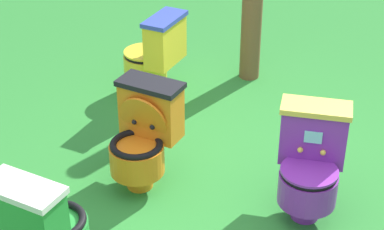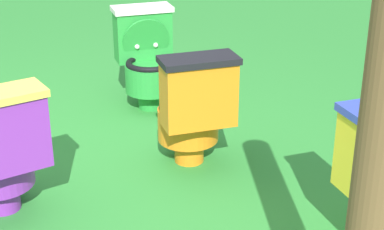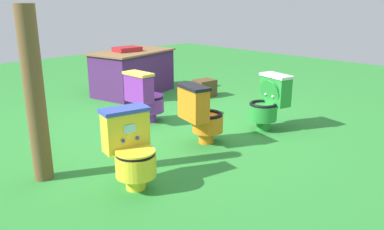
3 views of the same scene
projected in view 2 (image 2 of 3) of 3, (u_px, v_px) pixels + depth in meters
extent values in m
plane|color=#2D8433|center=(45.00, 181.00, 3.53)|extent=(14.00, 14.00, 0.00)
cylinder|color=purple|center=(3.00, 197.00, 3.24)|extent=(0.19, 0.19, 0.14)
cube|color=purple|center=(3.00, 135.00, 2.93)|extent=(0.20, 0.42, 0.37)
sphere|color=#EACC4C|center=(12.00, 133.00, 3.07)|extent=(0.04, 0.04, 0.04)
cylinder|color=green|center=(150.00, 98.00, 4.54)|extent=(0.22, 0.22, 0.14)
cylinder|color=green|center=(150.00, 78.00, 4.46)|extent=(0.45, 0.45, 0.20)
torus|color=black|center=(150.00, 63.00, 4.41)|extent=(0.43, 0.43, 0.04)
cylinder|color=white|center=(150.00, 70.00, 4.43)|extent=(0.29, 0.29, 0.01)
cube|color=green|center=(143.00, 36.00, 4.53)|extent=(0.28, 0.44, 0.37)
cube|color=white|center=(142.00, 9.00, 4.45)|extent=(0.31, 0.47, 0.04)
cube|color=#8CE0E5|center=(146.00, 33.00, 4.42)|extent=(0.03, 0.11, 0.08)
cylinder|color=green|center=(146.00, 41.00, 4.45)|extent=(0.17, 0.36, 0.35)
sphere|color=white|center=(156.00, 45.00, 4.47)|extent=(0.04, 0.04, 0.04)
sphere|color=white|center=(137.00, 47.00, 4.43)|extent=(0.04, 0.04, 0.04)
cylinder|color=orange|center=(189.00, 150.00, 3.75)|extent=(0.22, 0.22, 0.14)
cylinder|color=orange|center=(188.00, 124.00, 3.70)|extent=(0.45, 0.45, 0.20)
torus|color=black|center=(188.00, 107.00, 3.65)|extent=(0.43, 0.43, 0.04)
cylinder|color=black|center=(188.00, 115.00, 3.68)|extent=(0.29, 0.29, 0.01)
cube|color=orange|center=(199.00, 95.00, 3.42)|extent=(0.28, 0.44, 0.37)
cube|color=black|center=(199.00, 60.00, 3.34)|extent=(0.31, 0.47, 0.04)
cube|color=#8CE0E5|center=(193.00, 80.00, 3.49)|extent=(0.03, 0.11, 0.08)
cylinder|color=orange|center=(193.00, 91.00, 3.51)|extent=(0.17, 0.36, 0.35)
sphere|color=black|center=(181.00, 98.00, 3.51)|extent=(0.04, 0.04, 0.04)
sphere|color=black|center=(204.00, 95.00, 3.55)|extent=(0.04, 0.04, 0.04)
cube|color=yellow|center=(378.00, 163.00, 2.66)|extent=(0.44, 0.27, 0.37)
cube|color=#3347B2|center=(384.00, 121.00, 2.58)|extent=(0.47, 0.30, 0.04)
cylinder|color=brown|center=(381.00, 194.00, 1.81)|extent=(0.18, 0.18, 1.64)
cylinder|color=#B7B7BF|center=(11.00, 129.00, 3.94)|extent=(0.22, 0.22, 0.22)
ellipsoid|color=yellow|center=(6.00, 107.00, 3.91)|extent=(0.07, 0.05, 0.05)
ellipsoid|color=yellow|center=(3.00, 110.00, 3.87)|extent=(0.07, 0.05, 0.05)
ellipsoid|color=yellow|center=(9.00, 109.00, 3.88)|extent=(0.07, 0.05, 0.05)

